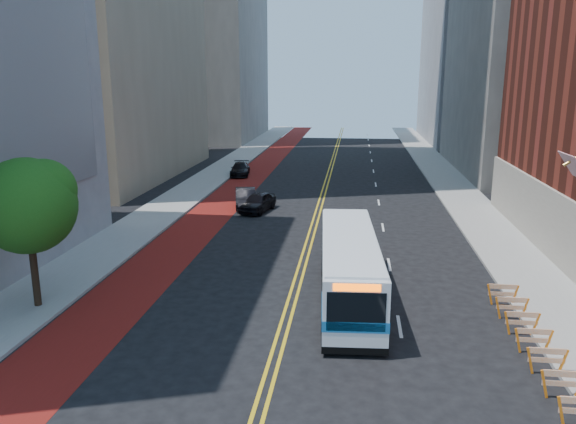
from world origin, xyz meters
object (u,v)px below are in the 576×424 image
Objects in this scene: car_b at (246,198)px; car_c at (240,169)px; car_a at (258,202)px; transit_bus at (349,266)px; street_tree at (29,202)px.

car_b reaches higher than car_c.
transit_bus is at bearing -54.07° from car_a.
car_a is (-7.25, 16.98, -0.89)m from transit_bus.
car_c is at bearing 86.86° from street_tree.
car_b is at bearing -83.66° from car_c.
street_tree is 0.58× the size of transit_bus.
car_b is 0.98× the size of car_c.
car_b is at bearing 145.50° from car_a.
transit_bus is 20.19m from car_b.
car_b is at bearing 111.46° from transit_bus.
transit_bus is at bearing -77.02° from car_c.
street_tree is 35.74m from car_c.
car_b is 14.87m from car_c.
car_a reaches higher than car_c.
car_c is (-3.43, 14.47, -0.07)m from car_b.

